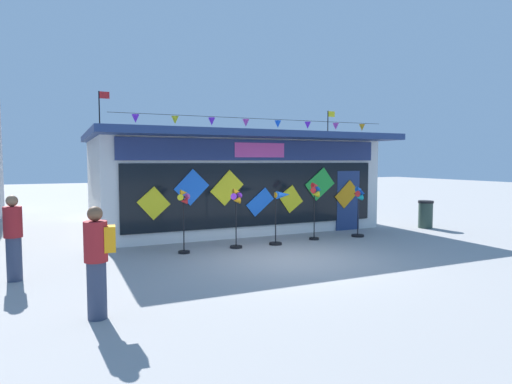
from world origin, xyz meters
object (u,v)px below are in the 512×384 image
Objects in this scene: wind_spinner_center_left at (281,207)px; wind_spinner_center_right at (315,198)px; wind_spinner_left at (236,209)px; person_mid_plaza at (13,237)px; kite_shop_building at (228,180)px; person_near_camera at (98,260)px; wind_spinner_far_left at (184,211)px; wind_spinner_right at (359,204)px; trash_bin at (426,214)px.

wind_spinner_center_left is 1.26m from wind_spinner_center_right.
wind_spinner_left is 5.26m from person_mid_plaza.
kite_shop_building is 5.70× the size of person_near_camera.
wind_spinner_far_left is at bearing -178.62° from wind_spinner_center_left.
wind_spinner_center_left is 6.57m from person_mid_plaza.
wind_spinner_right reaches higher than trash_bin.
person_mid_plaza is 1.76× the size of trash_bin.
wind_spinner_far_left is 8.82m from trash_bin.
kite_shop_building is 7.07m from trash_bin.
wind_spinner_left is 1.03× the size of wind_spinner_right.
wind_spinner_center_left is 2.74m from wind_spinner_right.
trash_bin is at bearing 5.21° from wind_spinner_center_left.
wind_spinner_left is at bearing 179.92° from wind_spinner_center_left.
wind_spinner_center_right reaches higher than wind_spinner_left.
trash_bin is at bearing -30.08° from kite_shop_building.
wind_spinner_center_left is 0.88× the size of wind_spinner_center_right.
person_near_camera is at bearing -133.79° from wind_spinner_left.
wind_spinner_far_left is 1.45m from wind_spinner_left.
wind_spinner_center_left is (0.05, -4.04, -0.59)m from kite_shop_building.
wind_spinner_right is 3.32m from trash_bin.
wind_spinner_far_left is at bearing -50.30° from person_mid_plaza.
kite_shop_building reaches higher than wind_spinner_center_left.
wind_spinner_left is 0.94× the size of wind_spinner_center_right.
person_near_camera reaches higher than wind_spinner_right.
wind_spinner_left is 1.34m from wind_spinner_center_left.
kite_shop_building is 4.89m from wind_spinner_right.
person_near_camera is 1.00× the size of person_mid_plaza.
wind_spinner_center_right is (4.02, 0.26, 0.17)m from wind_spinner_far_left.
wind_spinner_far_left is at bearing -176.00° from trash_bin.
wind_spinner_center_right is at bearing 8.70° from wind_spinner_center_left.
person_mid_plaza is (-3.67, -1.07, -0.22)m from wind_spinner_far_left.
person_near_camera reaches higher than wind_spinner_far_left.
person_near_camera reaches higher than wind_spinner_left.
wind_spinner_left is at bearing -175.75° from trash_bin.
wind_spinner_center_right is (1.23, 0.19, 0.20)m from wind_spinner_center_left.
wind_spinner_left is at bearing -175.86° from wind_spinner_center_right.
person_near_camera is at bearing -142.38° from wind_spinner_center_left.
trash_bin is (7.33, 0.54, -0.59)m from wind_spinner_left.
wind_spinner_far_left is (-2.74, -4.11, -0.56)m from kite_shop_building.
wind_spinner_right is (1.51, -0.11, -0.24)m from wind_spinner_center_right.
kite_shop_building is 10.04× the size of trash_bin.
wind_spinner_left is 4.09m from wind_spinner_right.
wind_spinner_center_right is 1.79× the size of trash_bin.
kite_shop_building is at bearing 125.14° from wind_spinner_right.
wind_spinner_center_left is 0.89× the size of person_near_camera.
wind_spinner_center_left is (1.34, -0.00, -0.02)m from wind_spinner_left.
person_near_camera is at bearing -157.94° from trash_bin.
wind_spinner_right is at bearing -4.19° from wind_spinner_center_right.
wind_spinner_center_right is 1.02× the size of person_mid_plaza.
person_mid_plaza is at bearing -163.78° from wind_spinner_far_left.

